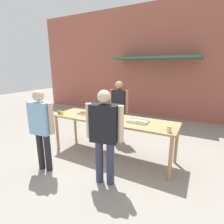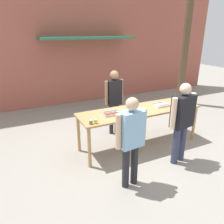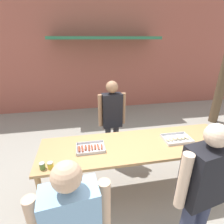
{
  "view_description": "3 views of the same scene",
  "coord_description": "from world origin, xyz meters",
  "px_view_note": "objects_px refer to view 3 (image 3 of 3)",
  "views": [
    {
      "loc": [
        1.8,
        -3.38,
        2.06
      ],
      "look_at": [
        0.0,
        0.0,
        1.08
      ],
      "focal_mm": 28.0,
      "sensor_mm": 36.0,
      "label": 1
    },
    {
      "loc": [
        -2.64,
        -3.98,
        2.65
      ],
      "look_at": [
        -0.72,
        0.01,
        0.98
      ],
      "focal_mm": 35.0,
      "sensor_mm": 36.0,
      "label": 2
    },
    {
      "loc": [
        -0.8,
        -2.12,
        2.4
      ],
      "look_at": [
        -0.25,
        0.86,
        1.11
      ],
      "focal_mm": 28.0,
      "sensor_mm": 36.0,
      "label": 3
    }
  ],
  "objects_px": {
    "condiment_jar_mustard": "(42,166)",
    "person_server_behind_table": "(112,116)",
    "food_tray_buns": "(177,139)",
    "person_customer_with_cup": "(203,185)",
    "condiment_jar_ketchup": "(50,165)",
    "food_tray_sausages": "(90,148)"
  },
  "relations": [
    {
      "from": "food_tray_buns",
      "to": "condiment_jar_mustard",
      "type": "distance_m",
      "value": 1.98
    },
    {
      "from": "condiment_jar_mustard",
      "to": "person_server_behind_table",
      "type": "xyz_separation_m",
      "value": [
        1.08,
        1.17,
        0.07
      ]
    },
    {
      "from": "condiment_jar_ketchup",
      "to": "food_tray_sausages",
      "type": "bearing_deg",
      "value": 32.26
    },
    {
      "from": "condiment_jar_ketchup",
      "to": "condiment_jar_mustard",
      "type": "bearing_deg",
      "value": 175.75
    },
    {
      "from": "condiment_jar_mustard",
      "to": "condiment_jar_ketchup",
      "type": "relative_size",
      "value": 1.0
    },
    {
      "from": "condiment_jar_mustard",
      "to": "condiment_jar_ketchup",
      "type": "xyz_separation_m",
      "value": [
        0.1,
        -0.01,
        0.0
      ]
    },
    {
      "from": "condiment_jar_mustard",
      "to": "person_server_behind_table",
      "type": "height_order",
      "value": "person_server_behind_table"
    },
    {
      "from": "condiment_jar_mustard",
      "to": "condiment_jar_ketchup",
      "type": "bearing_deg",
      "value": -4.25
    },
    {
      "from": "condiment_jar_mustard",
      "to": "person_server_behind_table",
      "type": "distance_m",
      "value": 1.59
    },
    {
      "from": "food_tray_buns",
      "to": "condiment_jar_mustard",
      "type": "xyz_separation_m",
      "value": [
        -1.95,
        -0.31,
        0.02
      ]
    },
    {
      "from": "condiment_jar_ketchup",
      "to": "person_server_behind_table",
      "type": "bearing_deg",
      "value": 50.12
    },
    {
      "from": "food_tray_buns",
      "to": "person_customer_with_cup",
      "type": "xyz_separation_m",
      "value": [
        -0.26,
        -0.97,
        0.06
      ]
    },
    {
      "from": "food_tray_sausages",
      "to": "person_customer_with_cup",
      "type": "distance_m",
      "value": 1.46
    },
    {
      "from": "food_tray_sausages",
      "to": "person_customer_with_cup",
      "type": "xyz_separation_m",
      "value": [
        1.09,
        -0.97,
        0.07
      ]
    },
    {
      "from": "condiment_jar_ketchup",
      "to": "food_tray_buns",
      "type": "bearing_deg",
      "value": 9.7
    },
    {
      "from": "food_tray_sausages",
      "to": "person_customer_with_cup",
      "type": "relative_size",
      "value": 0.24
    },
    {
      "from": "food_tray_sausages",
      "to": "condiment_jar_ketchup",
      "type": "height_order",
      "value": "condiment_jar_ketchup"
    },
    {
      "from": "food_tray_buns",
      "to": "person_server_behind_table",
      "type": "xyz_separation_m",
      "value": [
        -0.88,
        0.86,
        0.09
      ]
    },
    {
      "from": "food_tray_sausages",
      "to": "person_server_behind_table",
      "type": "relative_size",
      "value": 0.24
    },
    {
      "from": "person_server_behind_table",
      "to": "person_customer_with_cup",
      "type": "bearing_deg",
      "value": -75.31
    },
    {
      "from": "person_server_behind_table",
      "to": "food_tray_buns",
      "type": "bearing_deg",
      "value": -48.2
    },
    {
      "from": "food_tray_buns",
      "to": "condiment_jar_ketchup",
      "type": "distance_m",
      "value": 1.89
    }
  ]
}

